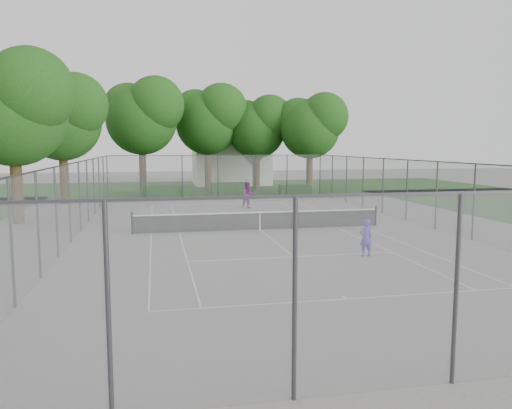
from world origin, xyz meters
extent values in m
plane|color=slate|center=(0.00, 0.00, 0.00)|extent=(120.00, 120.00, 0.00)
cube|color=#194513|center=(0.00, 26.00, 0.00)|extent=(60.00, 20.00, 0.00)
cube|color=silver|center=(0.00, -11.88, 0.01)|extent=(10.97, 0.06, 0.01)
cube|color=silver|center=(0.00, 11.88, 0.01)|extent=(10.97, 0.06, 0.01)
cube|color=silver|center=(-5.49, 0.00, 0.01)|extent=(0.06, 23.77, 0.01)
cube|color=silver|center=(5.49, 0.00, 0.01)|extent=(0.06, 23.77, 0.01)
cube|color=silver|center=(-4.12, 0.00, 0.01)|extent=(0.06, 23.77, 0.01)
cube|color=silver|center=(4.12, 0.00, 0.01)|extent=(0.06, 23.77, 0.01)
cube|color=silver|center=(0.00, -6.40, 0.01)|extent=(8.23, 0.06, 0.01)
cube|color=silver|center=(0.00, 6.40, 0.01)|extent=(8.23, 0.06, 0.01)
cube|color=silver|center=(0.00, 0.00, 0.01)|extent=(0.06, 12.80, 0.01)
cube|color=silver|center=(0.00, -11.73, 0.01)|extent=(0.06, 0.30, 0.01)
cube|color=silver|center=(0.00, 11.73, 0.01)|extent=(0.06, 0.30, 0.01)
cylinder|color=black|center=(-6.39, 0.00, 0.55)|extent=(0.10, 0.10, 1.10)
cylinder|color=black|center=(6.39, 0.00, 0.55)|extent=(0.10, 0.10, 1.10)
cube|color=black|center=(0.00, 0.00, 0.45)|extent=(12.67, 0.01, 0.86)
cube|color=white|center=(0.00, 0.00, 0.91)|extent=(12.77, 0.03, 0.06)
cube|color=white|center=(0.00, 0.00, 0.44)|extent=(0.05, 0.02, 0.88)
cylinder|color=#38383D|center=(-9.00, 17.00, 1.75)|extent=(0.08, 0.08, 3.50)
cylinder|color=#38383D|center=(9.00, 17.00, 1.75)|extent=(0.08, 0.08, 3.50)
cube|color=slate|center=(0.00, -17.00, 1.75)|extent=(18.00, 0.02, 3.50)
cube|color=slate|center=(0.00, 17.00, 1.75)|extent=(18.00, 0.02, 3.50)
cube|color=slate|center=(-9.00, 0.00, 1.75)|extent=(0.02, 34.00, 3.50)
cube|color=slate|center=(9.00, 0.00, 1.75)|extent=(0.02, 34.00, 3.50)
cube|color=#38383D|center=(0.00, -17.00, 3.50)|extent=(18.00, 0.05, 0.05)
cube|color=#38383D|center=(0.00, 17.00, 3.50)|extent=(18.00, 0.05, 0.05)
cube|color=#38383D|center=(-9.00, 0.00, 3.50)|extent=(0.05, 34.00, 0.05)
cube|color=#38383D|center=(9.00, 0.00, 3.50)|extent=(0.05, 34.00, 0.05)
cylinder|color=#3C2915|center=(-6.29, 21.36, 2.21)|extent=(0.64, 0.64, 4.42)
sphere|color=#153C10|center=(-6.29, 21.36, 6.61)|extent=(6.28, 6.28, 6.28)
sphere|color=#153C10|center=(-5.03, 20.42, 7.87)|extent=(5.02, 5.02, 5.02)
sphere|color=#153C10|center=(-7.39, 22.14, 7.55)|extent=(4.71, 4.71, 4.71)
cylinder|color=#3C2915|center=(-0.10, 24.09, 2.18)|extent=(0.63, 0.63, 4.35)
sphere|color=#153C10|center=(-0.10, 24.09, 6.52)|extent=(6.19, 6.19, 6.19)
sphere|color=#153C10|center=(1.14, 23.16, 7.76)|extent=(4.95, 4.95, 4.95)
sphere|color=#153C10|center=(-1.18, 24.87, 7.45)|extent=(4.64, 4.64, 4.64)
cylinder|color=#3C2915|center=(4.63, 23.42, 1.95)|extent=(0.61, 0.61, 3.91)
sphere|color=#153C10|center=(4.63, 23.42, 5.85)|extent=(5.56, 5.56, 5.56)
sphere|color=#153C10|center=(5.74, 22.59, 6.96)|extent=(4.44, 4.44, 4.44)
sphere|color=#153C10|center=(3.66, 24.12, 6.68)|extent=(4.17, 4.17, 4.17)
cylinder|color=#3C2915|center=(9.18, 20.63, 1.96)|extent=(0.61, 0.61, 3.92)
sphere|color=#153C10|center=(9.18, 20.63, 5.87)|extent=(5.58, 5.58, 5.58)
sphere|color=#153C10|center=(10.29, 19.79, 6.99)|extent=(4.46, 4.46, 4.46)
sphere|color=#153C10|center=(8.20, 21.33, 6.71)|extent=(4.18, 4.18, 4.18)
cylinder|color=#3C2915|center=(-11.88, 14.41, 2.03)|extent=(0.62, 0.62, 4.06)
sphere|color=#153C10|center=(-11.88, 14.41, 6.08)|extent=(5.77, 5.77, 5.77)
sphere|color=#153C10|center=(-10.72, 13.54, 7.23)|extent=(4.62, 4.62, 4.62)
sphere|color=#153C10|center=(-12.89, 15.13, 6.95)|extent=(4.33, 4.33, 4.33)
cylinder|color=#3C2915|center=(-12.72, 4.72, 2.02)|extent=(0.62, 0.62, 4.04)
sphere|color=#153C10|center=(-12.72, 4.72, 6.05)|extent=(5.74, 5.74, 5.74)
sphere|color=#153C10|center=(-11.58, 3.86, 7.20)|extent=(4.60, 4.60, 4.60)
cube|color=#184416|center=(-4.36, 17.79, 0.50)|extent=(3.98, 1.19, 1.00)
cube|color=#184416|center=(1.27, 18.74, 0.53)|extent=(3.39, 0.97, 1.06)
cube|color=#184416|center=(7.04, 18.05, 0.43)|extent=(2.84, 1.04, 0.85)
cube|color=silver|center=(3.10, 30.31, 3.06)|extent=(8.16, 6.12, 6.12)
cube|color=#515055|center=(3.10, 30.31, 6.12)|extent=(8.08, 6.32, 8.08)
imported|color=#3730B6|center=(2.79, -6.84, 0.73)|extent=(0.58, 0.42, 1.47)
imported|color=#812B83|center=(1.00, 8.72, 0.93)|extent=(1.04, 0.89, 1.86)
camera|label=1|loc=(-5.24, -24.79, 4.32)|focal=35.00mm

